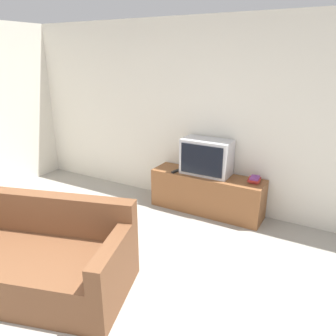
{
  "coord_description": "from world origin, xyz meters",
  "views": [
    {
      "loc": [
        1.82,
        -1.17,
        2.12
      ],
      "look_at": [
        -0.16,
        2.32,
        0.72
      ],
      "focal_mm": 35.0,
      "sensor_mm": 36.0,
      "label": 1
    }
  ],
  "objects_px": {
    "book_stack": "(255,179)",
    "television": "(207,157)",
    "tv_stand": "(207,193)",
    "couch": "(22,258)",
    "remote_on_stand": "(176,171)"
  },
  "relations": [
    {
      "from": "book_stack",
      "to": "television",
      "type": "bearing_deg",
      "value": -178.99
    },
    {
      "from": "tv_stand",
      "to": "couch",
      "type": "distance_m",
      "value": 2.48
    },
    {
      "from": "tv_stand",
      "to": "couch",
      "type": "relative_size",
      "value": 0.7
    },
    {
      "from": "television",
      "to": "book_stack",
      "type": "xyz_separation_m",
      "value": [
        0.68,
        0.01,
        -0.2
      ]
    },
    {
      "from": "tv_stand",
      "to": "book_stack",
      "type": "height_order",
      "value": "book_stack"
    },
    {
      "from": "tv_stand",
      "to": "remote_on_stand",
      "type": "height_order",
      "value": "remote_on_stand"
    },
    {
      "from": "couch",
      "to": "book_stack",
      "type": "relative_size",
      "value": 11.55
    },
    {
      "from": "television",
      "to": "couch",
      "type": "distance_m",
      "value": 2.55
    },
    {
      "from": "tv_stand",
      "to": "remote_on_stand",
      "type": "distance_m",
      "value": 0.53
    },
    {
      "from": "television",
      "to": "couch",
      "type": "relative_size",
      "value": 0.3
    },
    {
      "from": "television",
      "to": "remote_on_stand",
      "type": "relative_size",
      "value": 4.1
    },
    {
      "from": "tv_stand",
      "to": "remote_on_stand",
      "type": "relative_size",
      "value": 9.6
    },
    {
      "from": "tv_stand",
      "to": "television",
      "type": "xyz_separation_m",
      "value": [
        -0.04,
        0.03,
        0.52
      ]
    },
    {
      "from": "couch",
      "to": "remote_on_stand",
      "type": "distance_m",
      "value": 2.26
    },
    {
      "from": "remote_on_stand",
      "to": "couch",
      "type": "bearing_deg",
      "value": -102.77
    }
  ]
}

